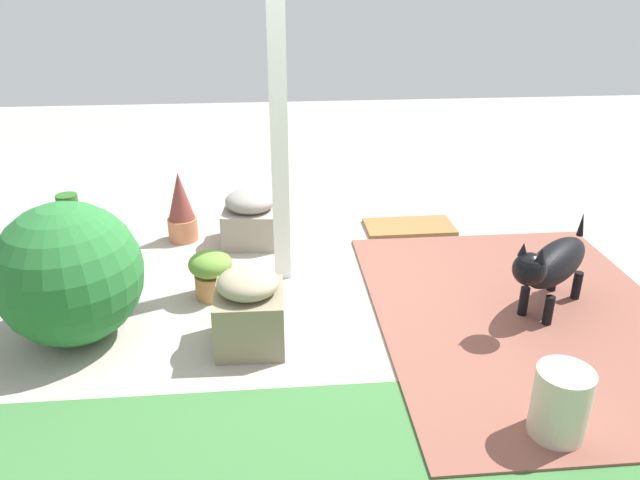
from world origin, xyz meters
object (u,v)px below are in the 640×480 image
terracotta_pot_broad (211,272)px  stone_planter_mid (250,309)px  stone_planter_nearest (251,217)px  porch_pillar (278,118)px  round_shrub (69,274)px  terracotta_pot_spiky (181,208)px  dog (552,264)px  doormat (409,227)px  ceramic_urn (560,404)px  terracotta_pot_tall (75,242)px

terracotta_pot_broad → stone_planter_mid: bearing=114.6°
stone_planter_nearest → porch_pillar: bearing=111.0°
round_shrub → terracotta_pot_broad: 0.86m
terracotta_pot_spiky → porch_pillar: bearing=138.5°
stone_planter_nearest → dog: dog is taller
terracotta_pot_spiky → doormat: terracotta_pot_spiky is taller
round_shrub → terracotta_pot_spiky: round_shrub is taller
round_shrub → dog: bearing=-179.7°
round_shrub → dog: size_ratio=1.14×
porch_pillar → terracotta_pot_broad: porch_pillar is taller
stone_planter_nearest → round_shrub: bearing=51.4°
porch_pillar → dog: porch_pillar is taller
stone_planter_nearest → terracotta_pot_broad: 0.87m
stone_planter_mid → terracotta_pot_spiky: bearing=-70.0°
ceramic_urn → porch_pillar: bearing=-55.1°
terracotta_pot_spiky → doormat: size_ratio=0.77×
porch_pillar → ceramic_urn: size_ratio=6.19×
terracotta_pot_spiky → dog: dog is taller
terracotta_pot_tall → terracotta_pot_spiky: size_ratio=1.00×
porch_pillar → terracotta_pot_broad: (0.46, 0.26, -0.92)m
stone_planter_mid → terracotta_pot_broad: (0.26, -0.56, -0.04)m
porch_pillar → terracotta_pot_broad: bearing=29.8°
stone_planter_nearest → dog: size_ratio=0.63×
terracotta_pot_spiky → ceramic_urn: terracotta_pot_spiky is taller
porch_pillar → round_shrub: porch_pillar is taller
porch_pillar → terracotta_pot_spiky: 1.30m
terracotta_pot_broad → doormat: size_ratio=0.45×
dog → ceramic_urn: dog is taller
round_shrub → terracotta_pot_broad: (-0.73, -0.39, -0.23)m
stone_planter_nearest → terracotta_pot_spiky: bearing=-10.3°
porch_pillar → stone_planter_mid: size_ratio=4.69×
doormat → round_shrub: bearing=31.5°
stone_planter_nearest → ceramic_urn: stone_planter_nearest is taller
terracotta_pot_spiky → ceramic_urn: (-1.93, 2.36, -0.08)m
porch_pillar → terracotta_pot_tall: (1.44, -0.25, -0.90)m
ceramic_urn → doormat: size_ratio=0.50×
stone_planter_mid → terracotta_pot_tall: size_ratio=0.86×
stone_planter_nearest → terracotta_pot_tall: (1.22, 0.32, -0.01)m
doormat → terracotta_pot_spiky: bearing=1.8°
round_shrub → ceramic_urn: size_ratio=2.29×
round_shrub → terracotta_pot_spiky: bearing=-108.7°
round_shrub → stone_planter_mid: bearing=170.4°
round_shrub → terracotta_pot_tall: (0.24, -0.90, -0.21)m
porch_pillar → stone_planter_nearest: size_ratio=4.91×
terracotta_pot_spiky → round_shrub: bearing=71.3°
terracotta_pot_tall → terracotta_pot_spiky: terracotta_pot_spiky is taller
stone_planter_mid → terracotta_pot_tall: terracotta_pot_tall is taller
stone_planter_nearest → round_shrub: round_shrub is taller
round_shrub → doormat: 2.66m
stone_planter_mid → terracotta_pot_broad: bearing=-65.4°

